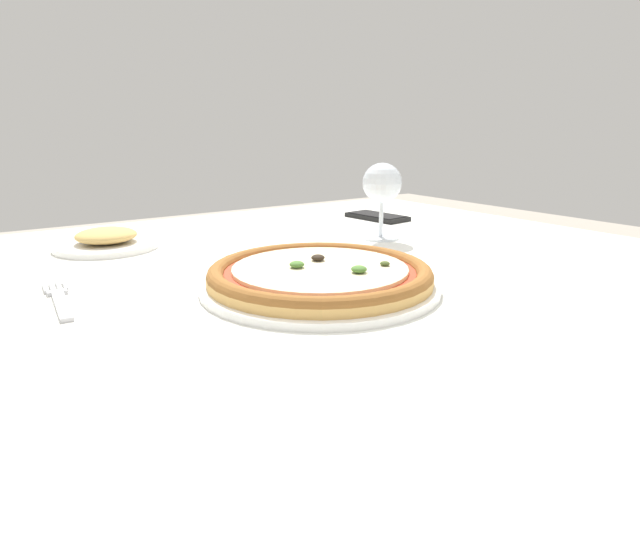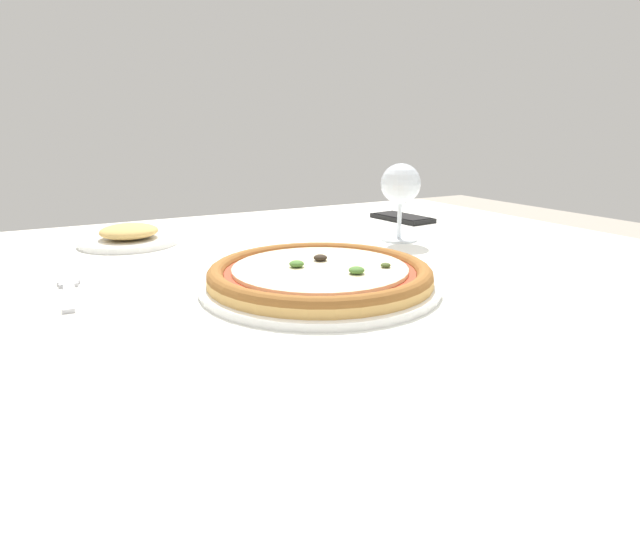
% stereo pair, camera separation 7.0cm
% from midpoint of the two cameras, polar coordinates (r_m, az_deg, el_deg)
% --- Properties ---
extents(dining_table, '(1.23, 1.13, 0.74)m').
position_cam_midpoint_polar(dining_table, '(0.83, 3.76, -5.73)').
color(dining_table, '#997047').
rests_on(dining_table, ground_plane).
extents(pizza_plate, '(0.31, 0.31, 0.04)m').
position_cam_midpoint_polar(pizza_plate, '(0.70, 2.85, -1.05)').
color(pizza_plate, white).
rests_on(pizza_plate, dining_table).
extents(fork, '(0.03, 0.17, 0.00)m').
position_cam_midpoint_polar(fork, '(0.75, -22.86, -2.39)').
color(fork, silver).
rests_on(fork, dining_table).
extents(wine_glass_far_left, '(0.07, 0.07, 0.14)m').
position_cam_midpoint_polar(wine_glass_far_left, '(1.00, 10.60, 8.38)').
color(wine_glass_far_left, silver).
rests_on(wine_glass_far_left, dining_table).
extents(cell_phone, '(0.09, 0.15, 0.01)m').
position_cam_midpoint_polar(cell_phone, '(1.24, 10.37, 5.12)').
color(cell_phone, black).
rests_on(cell_phone, dining_table).
extents(side_plate, '(0.18, 0.18, 0.04)m').
position_cam_midpoint_polar(side_plate, '(1.02, -17.85, 3.05)').
color(side_plate, white).
rests_on(side_plate, dining_table).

